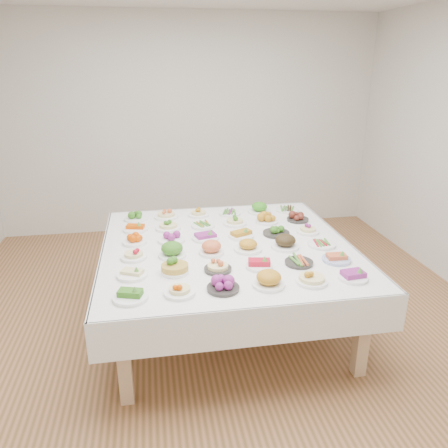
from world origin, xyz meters
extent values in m
plane|color=#A26843|center=(0.00, 0.00, 0.00)|extent=(5.00, 5.00, 0.00)
cube|color=silver|center=(0.00, 2.50, 1.40)|extent=(5.00, 0.02, 2.80)
cube|color=silver|center=(0.00, -2.50, 1.40)|extent=(5.00, 0.02, 2.80)
cube|color=white|center=(0.06, -0.01, 0.72)|extent=(2.04, 2.04, 0.06)
cube|color=white|center=(0.06, 1.01, 0.61)|extent=(2.06, 0.02, 0.28)
cube|color=white|center=(0.06, -1.03, 0.61)|extent=(2.06, 0.02, 0.28)
cube|color=white|center=(1.08, -0.01, 0.61)|extent=(0.02, 2.06, 0.28)
cube|color=white|center=(-0.96, -0.01, 0.61)|extent=(0.01, 2.06, 0.28)
cube|color=tan|center=(-0.78, -0.85, 0.34)|extent=(0.09, 0.09, 0.69)
cube|color=tan|center=(0.90, -0.85, 0.34)|extent=(0.09, 0.09, 0.69)
cube|color=tan|center=(-0.78, 0.83, 0.34)|extent=(0.09, 0.09, 0.69)
cube|color=tan|center=(0.90, 0.83, 0.34)|extent=(0.09, 0.09, 0.69)
cylinder|color=white|center=(-0.71, -0.78, 0.76)|extent=(0.23, 0.23, 0.02)
cylinder|color=white|center=(-0.39, -0.78, 0.76)|extent=(0.21, 0.21, 0.02)
cylinder|color=#2B2926|center=(-0.10, -0.77, 0.76)|extent=(0.22, 0.22, 0.02)
cylinder|color=white|center=(0.21, -0.77, 0.76)|extent=(0.22, 0.22, 0.02)
cylinder|color=white|center=(0.51, -0.77, 0.76)|extent=(0.22, 0.22, 0.02)
cylinder|color=white|center=(0.82, -0.77, 0.76)|extent=(0.21, 0.21, 0.02)
cylinder|color=white|center=(-0.71, -0.46, 0.76)|extent=(0.22, 0.22, 0.02)
cylinder|color=white|center=(-0.41, -0.46, 0.76)|extent=(0.20, 0.20, 0.02)
cylinder|color=#2B2926|center=(-0.09, -0.48, 0.76)|extent=(0.20, 0.20, 0.02)
cylinder|color=white|center=(0.22, -0.48, 0.76)|extent=(0.20, 0.20, 0.02)
cylinder|color=#2B2926|center=(0.53, -0.47, 0.76)|extent=(0.21, 0.21, 0.02)
cylinder|color=#4C66B2|center=(0.83, -0.47, 0.76)|extent=(0.22, 0.22, 0.02)
cylinder|color=white|center=(-0.70, -0.15, 0.76)|extent=(0.20, 0.20, 0.02)
cylinder|color=white|center=(-0.41, -0.17, 0.76)|extent=(0.21, 0.21, 0.02)
cylinder|color=white|center=(-0.10, -0.17, 0.76)|extent=(0.20, 0.20, 0.02)
cylinder|color=white|center=(0.20, -0.15, 0.76)|extent=(0.22, 0.22, 0.02)
cylinder|color=white|center=(0.52, -0.15, 0.76)|extent=(0.23, 0.23, 0.02)
cylinder|color=white|center=(0.83, -0.16, 0.76)|extent=(0.23, 0.23, 0.02)
cylinder|color=white|center=(-0.70, 0.15, 0.76)|extent=(0.20, 0.20, 0.02)
cylinder|color=white|center=(-0.40, 0.14, 0.76)|extent=(0.22, 0.22, 0.02)
cylinder|color=white|center=(-0.10, 0.15, 0.76)|extent=(0.23, 0.23, 0.02)
cylinder|color=white|center=(0.21, 0.14, 0.76)|extent=(0.22, 0.22, 0.02)
cylinder|color=#2B2926|center=(0.53, 0.14, 0.76)|extent=(0.23, 0.23, 0.02)
cylinder|color=white|center=(0.82, 0.14, 0.76)|extent=(0.20, 0.20, 0.02)
cylinder|color=white|center=(-0.70, 0.46, 0.76)|extent=(0.22, 0.22, 0.02)
cylinder|color=white|center=(-0.41, 0.44, 0.76)|extent=(0.23, 0.23, 0.02)
cylinder|color=white|center=(-0.09, 0.45, 0.76)|extent=(0.21, 0.21, 0.02)
cylinder|color=white|center=(0.22, 0.46, 0.76)|extent=(0.21, 0.21, 0.02)
cylinder|color=white|center=(0.53, 0.46, 0.76)|extent=(0.21, 0.21, 0.02)
cylinder|color=#2B2926|center=(0.83, 0.46, 0.76)|extent=(0.20, 0.20, 0.02)
cylinder|color=white|center=(-0.70, 0.75, 0.76)|extent=(0.22, 0.22, 0.02)
cylinder|color=white|center=(-0.41, 0.76, 0.76)|extent=(0.23, 0.23, 0.02)
cylinder|color=white|center=(-0.09, 0.76, 0.76)|extent=(0.20, 0.20, 0.02)
cylinder|color=white|center=(0.22, 0.75, 0.76)|extent=(0.21, 0.21, 0.02)
cylinder|color=white|center=(0.53, 0.76, 0.76)|extent=(0.22, 0.22, 0.02)
cylinder|color=white|center=(0.82, 0.76, 0.76)|extent=(0.23, 0.23, 0.02)
camera|label=1|loc=(-0.54, -3.32, 2.17)|focal=35.00mm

